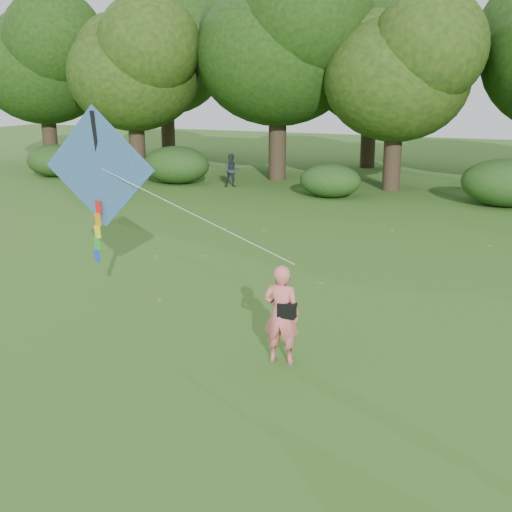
% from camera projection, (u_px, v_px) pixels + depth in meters
% --- Properties ---
extents(ground, '(100.00, 100.00, 0.00)m').
position_uv_depth(ground, '(254.00, 374.00, 10.91)').
color(ground, '#265114').
rests_on(ground, ground).
extents(man_kite_flyer, '(0.69, 0.50, 1.78)m').
position_uv_depth(man_kite_flyer, '(281.00, 314.00, 11.18)').
color(man_kite_flyer, '#E56C6C').
rests_on(man_kite_flyer, ground).
extents(bystander_left, '(0.94, 0.88, 1.54)m').
position_uv_depth(bystander_left, '(232.00, 171.00, 29.99)').
color(bystander_left, '#272D34').
rests_on(bystander_left, ground).
extents(crossbody_bag, '(0.43, 0.20, 0.71)m').
position_uv_depth(crossbody_bag, '(287.00, 310.00, 11.08)').
color(crossbody_bag, black).
rests_on(crossbody_bag, ground).
extents(flying_kite, '(5.61, 0.88, 3.20)m').
position_uv_depth(flying_kite, '(100.00, 170.00, 12.69)').
color(flying_kite, '#245B9C').
rests_on(flying_kite, ground).
extents(tree_line, '(54.70, 15.30, 9.48)m').
position_uv_depth(tree_line, '(492.00, 63.00, 29.00)').
color(tree_line, '#3A2D1E').
rests_on(tree_line, ground).
extents(shrub_band, '(39.15, 3.22, 1.88)m').
position_uv_depth(shrub_band, '(410.00, 180.00, 26.51)').
color(shrub_band, '#264919').
rests_on(shrub_band, ground).
extents(fallen_leaves, '(9.48, 15.84, 0.01)m').
position_uv_depth(fallen_leaves, '(262.00, 269.00, 16.97)').
color(fallen_leaves, olive).
rests_on(fallen_leaves, ground).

